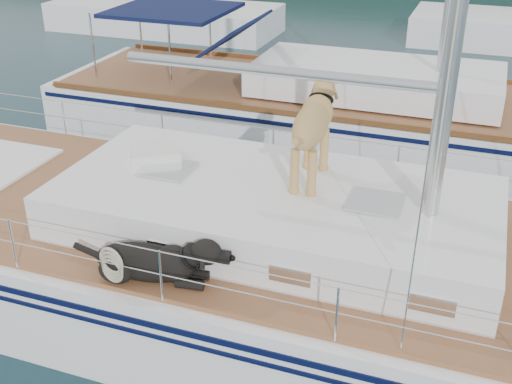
% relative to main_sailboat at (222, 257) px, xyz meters
% --- Properties ---
extents(ground, '(120.00, 120.00, 0.00)m').
position_rel_main_sailboat_xyz_m(ground, '(-0.10, 0.00, -0.69)').
color(ground, black).
rests_on(ground, ground).
extents(main_sailboat, '(12.00, 3.80, 14.01)m').
position_rel_main_sailboat_xyz_m(main_sailboat, '(0.00, 0.00, 0.00)').
color(main_sailboat, white).
rests_on(main_sailboat, ground).
extents(neighbor_sailboat, '(11.00, 3.50, 13.30)m').
position_rel_main_sailboat_xyz_m(neighbor_sailboat, '(-0.26, 5.94, -0.06)').
color(neighbor_sailboat, white).
rests_on(neighbor_sailboat, ground).
extents(bg_boat_west, '(8.00, 3.00, 11.65)m').
position_rel_main_sailboat_xyz_m(bg_boat_west, '(-8.10, 14.00, -0.24)').
color(bg_boat_west, white).
rests_on(bg_boat_west, ground).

